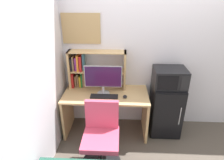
% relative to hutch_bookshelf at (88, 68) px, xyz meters
% --- Properties ---
extents(wall_back, '(6.40, 0.04, 2.60)m').
position_rel_hutch_bookshelf_xyz_m(wall_back, '(1.59, 0.12, 0.24)').
color(wall_back, silver).
rests_on(wall_back, ground_plane).
extents(wall_left, '(0.04, 4.40, 2.60)m').
position_rel_hutch_bookshelf_xyz_m(wall_left, '(-0.43, -1.50, 0.24)').
color(wall_left, silver).
rests_on(wall_left, ground_plane).
extents(desk, '(1.33, 0.66, 0.73)m').
position_rel_hutch_bookshelf_xyz_m(desk, '(0.30, -0.22, -0.54)').
color(desk, tan).
rests_on(desk, ground_plane).
extents(hutch_bookshelf, '(0.92, 0.22, 0.62)m').
position_rel_hutch_bookshelf_xyz_m(hutch_bookshelf, '(0.00, 0.00, 0.00)').
color(hutch_bookshelf, tan).
rests_on(hutch_bookshelf, desk).
extents(monitor, '(0.57, 0.19, 0.46)m').
position_rel_hutch_bookshelf_xyz_m(monitor, '(0.26, -0.23, -0.06)').
color(monitor, '#B7B7BC').
rests_on(monitor, desk).
extents(keyboard, '(0.42, 0.13, 0.02)m').
position_rel_hutch_bookshelf_xyz_m(keyboard, '(0.28, -0.34, -0.32)').
color(keyboard, black).
rests_on(keyboard, desk).
extents(computer_mouse, '(0.06, 0.09, 0.04)m').
position_rel_hutch_bookshelf_xyz_m(computer_mouse, '(0.60, -0.34, -0.31)').
color(computer_mouse, black).
rests_on(computer_mouse, desk).
extents(mini_fridge, '(0.48, 0.50, 0.85)m').
position_rel_hutch_bookshelf_xyz_m(mini_fridge, '(1.28, -0.16, -0.63)').
color(mini_fridge, black).
rests_on(mini_fridge, ground_plane).
extents(microwave, '(0.49, 0.41, 0.29)m').
position_rel_hutch_bookshelf_xyz_m(microwave, '(1.28, -0.16, -0.06)').
color(microwave, black).
rests_on(microwave, mini_fridge).
extents(desk_chair, '(0.54, 0.54, 0.89)m').
position_rel_hutch_bookshelf_xyz_m(desk_chair, '(0.29, -0.89, -0.68)').
color(desk_chair, black).
rests_on(desk_chair, ground_plane).
extents(wall_corkboard, '(0.59, 0.02, 0.46)m').
position_rel_hutch_bookshelf_xyz_m(wall_corkboard, '(-0.09, 0.09, 0.61)').
color(wall_corkboard, tan).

